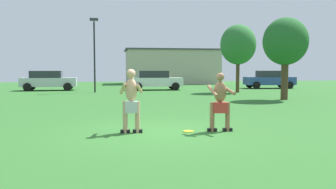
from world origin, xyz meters
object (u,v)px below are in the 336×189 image
frisbee (189,131)px  car_white_mid_lot (155,80)px  lamp_post (94,47)px  tree_left_field (238,45)px  player_in_red (220,101)px  car_blue_far_end (270,79)px  player_near (131,99)px  car_silver_near_post (48,80)px  tree_right_field (285,42)px

frisbee → car_white_mid_lot: bearing=85.4°
lamp_post → tree_left_field: (10.35, -1.81, 0.13)m
player_in_red → car_blue_far_end: player_in_red is taller
car_blue_far_end → car_white_mid_lot: bearing=-175.4°
car_blue_far_end → player_near: bearing=-123.7°
player_near → tree_left_field: 17.83m
car_silver_near_post → car_white_mid_lot: bearing=-5.0°
player_in_red → tree_left_field: size_ratio=0.32×
player_in_red → car_white_mid_lot: player_in_red is taller
tree_right_field → frisbee: bearing=-129.6°
car_silver_near_post → tree_right_field: 18.54m
tree_left_field → car_blue_far_end: bearing=45.7°
car_white_mid_lot → frisbee: bearing=-94.6°
car_blue_far_end → tree_right_field: (-4.52, -11.35, 2.38)m
car_silver_near_post → tree_right_field: (14.53, -11.26, 2.38)m
car_silver_near_post → car_blue_far_end: 19.05m
frisbee → tree_left_field: bearing=65.2°
tree_right_field → lamp_post: bearing=142.8°
player_near → car_silver_near_post: (-5.47, 20.28, -0.07)m
player_near → lamp_post: (-1.66, 17.17, 2.45)m
player_in_red → frisbee: player_in_red is taller
player_near → tree_left_field: (8.69, 15.35, 2.59)m
player_near → car_silver_near_post: player_near is taller
frisbee → car_blue_far_end: bearing=59.5°
tree_right_field → player_in_red: bearing=-126.0°
player_near → tree_right_field: 12.99m
player_in_red → car_white_mid_lot: bearing=87.9°
car_white_mid_lot → tree_left_field: bearing=-36.8°
lamp_post → car_white_mid_lot: bearing=26.3°
tree_left_field → tree_right_field: bearing=-86.6°
lamp_post → tree_left_field: lamp_post is taller
car_white_mid_lot → tree_left_field: (5.57, -4.18, 2.66)m
car_white_mid_lot → lamp_post: lamp_post is taller
car_white_mid_lot → tree_left_field: tree_left_field is taller
player_near → car_silver_near_post: bearing=105.1°
car_blue_far_end → lamp_post: lamp_post is taller
frisbee → car_silver_near_post: bearing=109.0°
car_silver_near_post → frisbee: bearing=-71.0°
player_in_red → car_white_mid_lot: (0.71, 19.70, -0.02)m
car_blue_far_end → frisbee: bearing=-120.5°
car_white_mid_lot → lamp_post: (-4.78, -2.36, 2.52)m
player_near → car_blue_far_end: bearing=56.3°
player_in_red → tree_right_field: tree_right_field is taller
player_near → car_blue_far_end: (13.58, 20.36, -0.07)m
frisbee → lamp_post: size_ratio=0.05×
frisbee → tree_right_field: tree_right_field is taller
car_white_mid_lot → car_blue_far_end: (10.47, 0.83, 0.00)m
player_in_red → car_silver_near_post: bearing=111.0°
frisbee → lamp_post: lamp_post is taller
car_blue_far_end → tree_left_field: bearing=-134.3°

